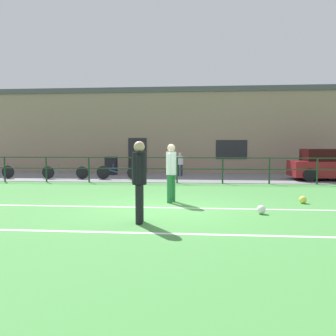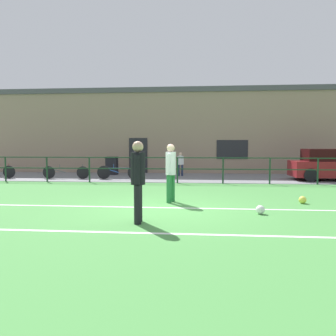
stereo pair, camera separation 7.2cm
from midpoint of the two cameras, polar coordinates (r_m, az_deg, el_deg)
name	(u,v)px [view 1 (the left image)]	position (r m, az deg, el deg)	size (l,w,h in m)	color
ground	(164,210)	(8.92, -0.94, -7.13)	(60.00, 44.00, 0.04)	#478C42
field_line_touchline	(165,208)	(9.09, -0.82, -6.78)	(36.00, 0.11, 0.00)	white
field_line_hash	(152,233)	(6.56, -3.15, -11.04)	(36.00, 0.11, 0.00)	white
pavement_strip	(180,177)	(17.32, 1.92, -1.61)	(48.00, 5.00, 0.02)	slate
perimeter_fence	(177,166)	(14.77, 1.42, 0.29)	(36.07, 0.07, 1.15)	#193823
clubhouse_facade	(183,131)	(20.95, 2.46, 6.31)	(28.00, 2.56, 5.08)	gray
player_goalkeeper	(139,177)	(7.26, -5.18, -1.49)	(0.31, 0.49, 1.78)	black
player_winger	(171,169)	(9.84, 0.34, -0.22)	(0.30, 0.45, 1.72)	#237038
soccer_ball_match	(261,210)	(8.57, 15.37, -6.86)	(0.22, 0.22, 0.22)	white
soccer_ball_spare	(303,200)	(10.48, 21.83, -5.04)	(0.22, 0.22, 0.22)	#E5E04C
spectator_child	(180,163)	(17.98, 1.92, 0.94)	(0.35, 0.22, 1.27)	#232D4C
parked_car_red	(332,165)	(17.66, 26.04, 0.42)	(3.87, 1.78, 1.48)	maroon
bicycle_parked_0	(118,172)	(16.42, -8.59, -0.73)	(2.17, 0.04, 0.75)	black
bicycle_parked_2	(65,172)	(17.24, -17.27, -0.69)	(2.35, 0.04, 0.72)	black
trash_bin_0	(111,166)	(19.01, -9.78, 0.40)	(0.65, 0.56, 1.01)	black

